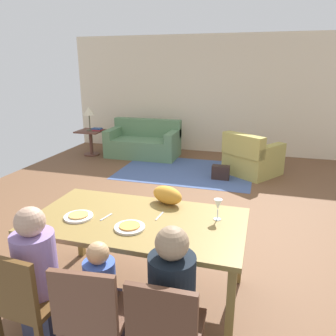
# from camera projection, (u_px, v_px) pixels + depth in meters

# --- Properties ---
(ground_plane) EXTENTS (7.11, 6.48, 0.02)m
(ground_plane) POSITION_uv_depth(u_px,v_px,m) (182.00, 203.00, 5.07)
(ground_plane) COLOR brown
(back_wall) EXTENTS (7.11, 0.10, 2.70)m
(back_wall) POSITION_uv_depth(u_px,v_px,m) (217.00, 95.00, 7.67)
(back_wall) COLOR beige
(back_wall) RESTS_ON ground_plane
(dining_table) EXTENTS (1.83, 0.98, 0.76)m
(dining_table) POSITION_uv_depth(u_px,v_px,m) (138.00, 226.00, 2.84)
(dining_table) COLOR olive
(dining_table) RESTS_ON ground_plane
(plate_near_man) EXTENTS (0.25, 0.25, 0.02)m
(plate_near_man) POSITION_uv_depth(u_px,v_px,m) (79.00, 217.00, 2.84)
(plate_near_man) COLOR white
(plate_near_man) RESTS_ON dining_table
(pizza_near_man) EXTENTS (0.17, 0.17, 0.01)m
(pizza_near_man) POSITION_uv_depth(u_px,v_px,m) (78.00, 215.00, 2.84)
(pizza_near_man) COLOR tan
(pizza_near_man) RESTS_ON plate_near_man
(plate_near_child) EXTENTS (0.25, 0.25, 0.02)m
(plate_near_child) POSITION_uv_depth(u_px,v_px,m) (130.00, 227.00, 2.65)
(plate_near_child) COLOR silver
(plate_near_child) RESTS_ON dining_table
(pizza_near_child) EXTENTS (0.17, 0.17, 0.01)m
(pizza_near_child) POSITION_uv_depth(u_px,v_px,m) (130.00, 226.00, 2.65)
(pizza_near_child) COLOR #E3923E
(pizza_near_child) RESTS_ON plate_near_child
(wine_glass) EXTENTS (0.07, 0.07, 0.19)m
(wine_glass) POSITION_uv_depth(u_px,v_px,m) (218.00, 205.00, 2.77)
(wine_glass) COLOR silver
(wine_glass) RESTS_ON dining_table
(fork) EXTENTS (0.05, 0.15, 0.01)m
(fork) POSITION_uv_depth(u_px,v_px,m) (106.00, 217.00, 2.85)
(fork) COLOR silver
(fork) RESTS_ON dining_table
(knife) EXTENTS (0.03, 0.17, 0.01)m
(knife) POSITION_uv_depth(u_px,v_px,m) (160.00, 216.00, 2.87)
(knife) COLOR silver
(knife) RESTS_ON dining_table
(dining_chair_man) EXTENTS (0.45, 0.45, 0.87)m
(dining_chair_man) POSITION_uv_depth(u_px,v_px,m) (25.00, 298.00, 2.26)
(dining_chair_man) COLOR brown
(dining_chair_man) RESTS_ON ground_plane
(person_man) EXTENTS (0.30, 0.41, 1.11)m
(person_man) POSITION_uv_depth(u_px,v_px,m) (42.00, 280.00, 2.41)
(person_man) COLOR #34364F
(person_man) RESTS_ON ground_plane
(dining_chair_child) EXTENTS (0.46, 0.46, 0.87)m
(dining_chair_child) POSITION_uv_depth(u_px,v_px,m) (92.00, 313.00, 2.12)
(dining_chair_child) COLOR brown
(dining_chair_child) RESTS_ON ground_plane
(person_child) EXTENTS (0.22, 0.30, 0.92)m
(person_child) POSITION_uv_depth(u_px,v_px,m) (103.00, 303.00, 2.29)
(person_child) COLOR #3C3549
(person_child) RESTS_ON ground_plane
(dining_chair_woman) EXTENTS (0.43, 0.43, 0.87)m
(dining_chair_woman) POSITION_uv_depth(u_px,v_px,m) (166.00, 330.00, 1.99)
(dining_chair_woman) COLOR #502F1F
(dining_chair_woman) RESTS_ON ground_plane
(person_woman) EXTENTS (0.30, 0.40, 1.11)m
(person_woman) POSITION_uv_depth(u_px,v_px,m) (173.00, 307.00, 2.14)
(person_woman) COLOR #334154
(person_woman) RESTS_ON ground_plane
(cat) EXTENTS (0.36, 0.27, 0.17)m
(cat) POSITION_uv_depth(u_px,v_px,m) (167.00, 195.00, 3.11)
(cat) COLOR gold
(cat) RESTS_ON dining_table
(area_rug) EXTENTS (2.60, 1.80, 0.01)m
(area_rug) POSITION_uv_depth(u_px,v_px,m) (186.00, 171.00, 6.56)
(area_rug) COLOR #455A8C
(area_rug) RESTS_ON ground_plane
(couch) EXTENTS (1.61, 0.86, 0.82)m
(couch) POSITION_uv_depth(u_px,v_px,m) (144.00, 143.00, 7.58)
(couch) COLOR #5C825A
(couch) RESTS_ON ground_plane
(armchair) EXTENTS (1.19, 1.19, 0.82)m
(armchair) POSITION_uv_depth(u_px,v_px,m) (251.00, 158.00, 6.28)
(armchair) COLOR tan
(armchair) RESTS_ON ground_plane
(side_table) EXTENTS (0.56, 0.56, 0.58)m
(side_table) POSITION_uv_depth(u_px,v_px,m) (91.00, 139.00, 7.65)
(side_table) COLOR brown
(side_table) RESTS_ON ground_plane
(table_lamp) EXTENTS (0.26, 0.26, 0.54)m
(table_lamp) POSITION_uv_depth(u_px,v_px,m) (89.00, 112.00, 7.46)
(table_lamp) COLOR #4F4C37
(table_lamp) RESTS_ON side_table
(book_lower) EXTENTS (0.22, 0.16, 0.03)m
(book_lower) POSITION_uv_depth(u_px,v_px,m) (97.00, 130.00, 7.57)
(book_lower) COLOR #A02E35
(book_lower) RESTS_ON side_table
(book_upper) EXTENTS (0.22, 0.16, 0.03)m
(book_upper) POSITION_uv_depth(u_px,v_px,m) (97.00, 129.00, 7.57)
(book_upper) COLOR navy
(book_upper) RESTS_ON book_lower
(handbag) EXTENTS (0.32, 0.16, 0.26)m
(handbag) POSITION_uv_depth(u_px,v_px,m) (221.00, 172.00, 6.06)
(handbag) COLOR #2E201D
(handbag) RESTS_ON ground_plane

